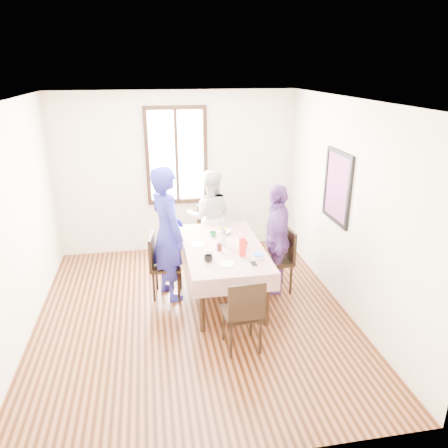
% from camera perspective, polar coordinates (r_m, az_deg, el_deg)
% --- Properties ---
extents(ground, '(4.50, 4.50, 0.00)m').
position_cam_1_polar(ground, '(5.75, -4.02, -11.92)').
color(ground, black).
rests_on(ground, ground).
extents(back_wall, '(4.00, 0.00, 4.00)m').
position_cam_1_polar(back_wall, '(7.31, -6.24, 6.69)').
color(back_wall, beige).
rests_on(back_wall, ground).
extents(right_wall, '(0.00, 4.50, 4.50)m').
position_cam_1_polar(right_wall, '(5.69, 16.07, 2.02)').
color(right_wall, beige).
rests_on(right_wall, ground).
extents(window_frame, '(1.02, 0.06, 1.62)m').
position_cam_1_polar(window_frame, '(7.22, -6.32, 8.97)').
color(window_frame, black).
rests_on(window_frame, back_wall).
extents(window_pane, '(0.90, 0.02, 1.50)m').
position_cam_1_polar(window_pane, '(7.23, -6.33, 8.98)').
color(window_pane, white).
rests_on(window_pane, back_wall).
extents(art_poster, '(0.04, 0.76, 0.96)m').
position_cam_1_polar(art_poster, '(5.89, 14.84, 4.77)').
color(art_poster, red).
rests_on(art_poster, right_wall).
extents(dining_table, '(0.92, 1.72, 0.75)m').
position_cam_1_polar(dining_table, '(5.98, -0.08, -6.36)').
color(dining_table, black).
rests_on(dining_table, ground).
extents(tablecloth, '(1.04, 1.84, 0.01)m').
position_cam_1_polar(tablecloth, '(5.82, -0.09, -3.01)').
color(tablecloth, '#56070B').
rests_on(tablecloth, dining_table).
extents(chair_left, '(0.48, 0.48, 0.91)m').
position_cam_1_polar(chair_left, '(6.02, -7.63, -5.52)').
color(chair_left, black).
rests_on(chair_left, ground).
extents(chair_right, '(0.45, 0.45, 0.91)m').
position_cam_1_polar(chair_right, '(6.16, 6.93, -4.86)').
color(chair_right, black).
rests_on(chair_right, ground).
extents(chair_far, '(0.45, 0.45, 0.91)m').
position_cam_1_polar(chair_far, '(7.01, -1.77, -1.47)').
color(chair_far, black).
rests_on(chair_far, ground).
extents(chair_near, '(0.45, 0.45, 0.91)m').
position_cam_1_polar(chair_near, '(4.93, 2.37, -11.64)').
color(chair_near, black).
rests_on(chair_near, ground).
extents(person_left, '(0.67, 0.79, 1.86)m').
position_cam_1_polar(person_left, '(5.83, -7.64, -1.31)').
color(person_left, navy).
rests_on(person_left, ground).
extents(person_far, '(0.83, 0.70, 1.54)m').
position_cam_1_polar(person_far, '(6.88, -1.77, 0.89)').
color(person_far, beige).
rests_on(person_far, ground).
extents(person_right, '(0.59, 0.99, 1.57)m').
position_cam_1_polar(person_right, '(6.02, 6.87, -2.02)').
color(person_right, '#5C357A').
rests_on(person_right, ground).
extents(mug_black, '(0.12, 0.12, 0.09)m').
position_cam_1_polar(mug_black, '(5.36, -2.11, -4.60)').
color(mug_black, black).
rests_on(mug_black, tablecloth).
extents(mug_flag, '(0.13, 0.13, 0.09)m').
position_cam_1_polar(mug_flag, '(5.77, 2.75, -2.72)').
color(mug_flag, red).
rests_on(mug_flag, tablecloth).
extents(mug_green, '(0.09, 0.09, 0.07)m').
position_cam_1_polar(mug_green, '(6.13, -1.46, -1.35)').
color(mug_green, '#0C7226').
rests_on(mug_green, tablecloth).
extents(serving_bowl, '(0.20, 0.20, 0.05)m').
position_cam_1_polar(serving_bowl, '(6.23, -0.00, -1.07)').
color(serving_bowl, white).
rests_on(serving_bowl, tablecloth).
extents(juice_carton, '(0.08, 0.08, 0.25)m').
position_cam_1_polar(juice_carton, '(5.49, 2.47, -3.01)').
color(juice_carton, red).
rests_on(juice_carton, tablecloth).
extents(butter_tub, '(0.11, 0.11, 0.06)m').
position_cam_1_polar(butter_tub, '(5.45, 4.59, -4.38)').
color(butter_tub, white).
rests_on(butter_tub, tablecloth).
extents(jam_jar, '(0.06, 0.06, 0.09)m').
position_cam_1_polar(jam_jar, '(5.67, -0.63, -3.09)').
color(jam_jar, black).
rests_on(jam_jar, tablecloth).
extents(drinking_glass, '(0.07, 0.07, 0.10)m').
position_cam_1_polar(drinking_glass, '(5.49, -1.91, -3.92)').
color(drinking_glass, silver).
rests_on(drinking_glass, tablecloth).
extents(smartphone, '(0.07, 0.13, 0.01)m').
position_cam_1_polar(smartphone, '(5.33, 3.99, -5.26)').
color(smartphone, black).
rests_on(smartphone, tablecloth).
extents(flower_vase, '(0.07, 0.07, 0.14)m').
position_cam_1_polar(flower_vase, '(5.84, -0.13, -2.08)').
color(flower_vase, silver).
rests_on(flower_vase, tablecloth).
extents(plate_left, '(0.20, 0.20, 0.01)m').
position_cam_1_polar(plate_left, '(5.86, -3.47, -2.75)').
color(plate_left, white).
rests_on(plate_left, tablecloth).
extents(plate_right, '(0.20, 0.20, 0.01)m').
position_cam_1_polar(plate_right, '(5.96, 2.41, -2.32)').
color(plate_right, white).
rests_on(plate_right, tablecloth).
extents(plate_near, '(0.20, 0.20, 0.01)m').
position_cam_1_polar(plate_near, '(5.30, 0.43, -5.32)').
color(plate_near, white).
rests_on(plate_near, tablecloth).
extents(butter_lid, '(0.12, 0.12, 0.01)m').
position_cam_1_polar(butter_lid, '(5.43, 4.60, -4.05)').
color(butter_lid, blue).
rests_on(butter_lid, butter_tub).
extents(flower_bunch, '(0.09, 0.09, 0.10)m').
position_cam_1_polar(flower_bunch, '(5.80, -0.13, -0.97)').
color(flower_bunch, yellow).
rests_on(flower_bunch, flower_vase).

